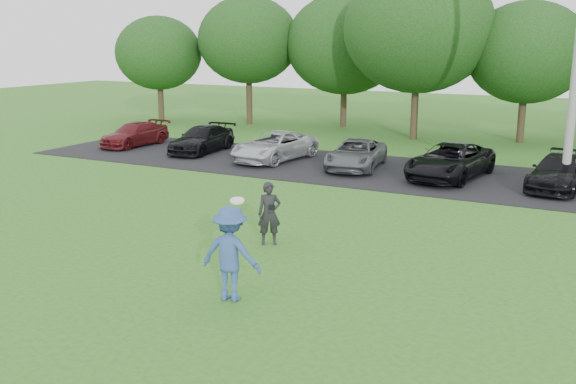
{
  "coord_description": "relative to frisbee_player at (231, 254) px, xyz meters",
  "views": [
    {
      "loc": [
        7.01,
        -10.3,
        5.02
      ],
      "look_at": [
        0.0,
        3.5,
        1.3
      ],
      "focal_mm": 40.0,
      "sensor_mm": 36.0,
      "label": 1
    }
  ],
  "objects": [
    {
      "name": "camera_bystander",
      "position": [
        -1.0,
        3.41,
        -0.15
      ],
      "size": [
        0.69,
        0.62,
        1.58
      ],
      "color": "black",
      "rests_on": "ground"
    },
    {
      "name": "ground",
      "position": [
        -0.66,
        0.27,
        -0.95
      ],
      "size": [
        100.0,
        100.0,
        0.0
      ],
      "primitive_type": "plane",
      "color": "#2E6A1E",
      "rests_on": "ground"
    },
    {
      "name": "parking_lot",
      "position": [
        -0.66,
        13.27,
        -0.93
      ],
      "size": [
        32.0,
        6.5,
        0.03
      ],
      "primitive_type": "cube",
      "color": "black",
      "rests_on": "ground"
    },
    {
      "name": "tree_row",
      "position": [
        0.85,
        23.03,
        3.96
      ],
      "size": [
        42.39,
        9.85,
        8.64
      ],
      "color": "#38281C",
      "rests_on": "ground"
    },
    {
      "name": "parked_cars",
      "position": [
        -1.41,
        13.32,
        -0.33
      ],
      "size": [
        28.13,
        4.92,
        1.25
      ],
      "color": "#591317",
      "rests_on": "parking_lot"
    },
    {
      "name": "frisbee_player",
      "position": [
        0.0,
        0.0,
        0.0
      ],
      "size": [
        1.29,
        0.83,
        2.14
      ],
      "color": "#335291",
      "rests_on": "ground"
    }
  ]
}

